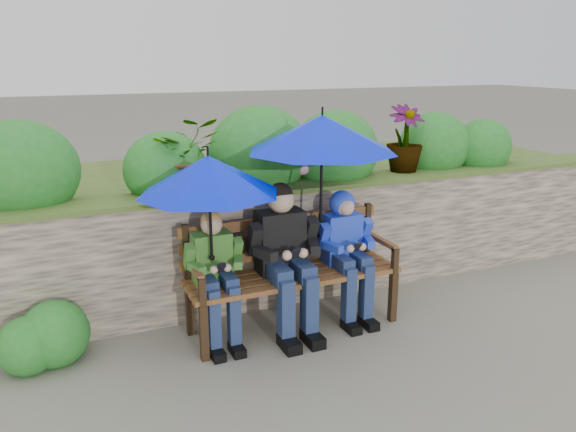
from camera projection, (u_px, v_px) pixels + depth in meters
name	position (u px, v px, depth m)	size (l,w,h in m)	color
ground	(293.00, 337.00, 4.35)	(60.00, 60.00, 0.00)	slate
garden_backdrop	(212.00, 212.00, 5.55)	(8.07, 2.86, 1.86)	#514841
park_bench	(290.00, 265.00, 4.44)	(1.69, 0.49, 0.89)	black
boy_left	(216.00, 270.00, 4.12)	(0.43, 0.49, 1.02)	#417330
boy_middle	(285.00, 253.00, 4.29)	(0.55, 0.63, 1.18)	black
boy_right	(346.00, 244.00, 4.52)	(0.45, 0.55, 1.06)	blue
umbrella_left	(209.00, 175.00, 3.87)	(1.02, 1.02, 0.82)	#0016ED
umbrella_right	(322.00, 134.00, 4.24)	(1.17, 1.17, 1.03)	#0016ED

